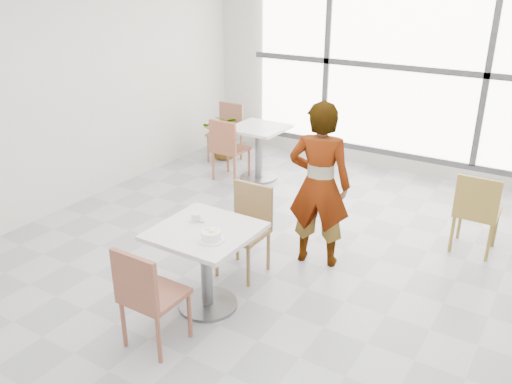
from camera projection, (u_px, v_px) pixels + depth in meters
The scene contains 15 objects.
floor at pixel (273, 278), 5.08m from camera, with size 7.00×7.00×0.00m, color #9E9EA5.
wall_back at pixel (403, 67), 7.23m from camera, with size 6.00×6.00×0.00m, color silver.
wall_left at pixel (44, 88), 5.96m from camera, with size 7.00×7.00×0.00m, color silver.
window at pixel (402, 67), 7.18m from camera, with size 4.60×0.07×2.52m.
main_table at pixel (206, 253), 4.46m from camera, with size 0.80×0.80×0.75m.
chair_near at pixel (147, 293), 3.96m from camera, with size 0.42×0.42×0.87m.
chair_far at pixel (247, 223), 5.04m from camera, with size 0.42×0.42×0.87m.
oatmeal_bowl at pixel (211, 235), 4.18m from camera, with size 0.21×0.21×0.09m.
coffee_cup at pixel (196, 218), 4.51m from camera, with size 0.16×0.13×0.07m.
person at pixel (319, 185), 5.06m from camera, with size 0.60×0.39×1.65m, color black.
bg_table_left at pixel (259, 145), 7.31m from camera, with size 0.70×0.70×0.75m.
bg_chair_left_near at pixel (227, 146), 7.24m from camera, with size 0.42×0.42×0.87m.
bg_chair_left_far at pixel (227, 128), 8.04m from camera, with size 0.42×0.42×0.87m.
bg_chair_right_near at pixel (477, 209), 5.34m from camera, with size 0.42×0.42×0.87m.
plant_left at pixel (226, 136), 8.17m from camera, with size 0.64×0.56×0.71m, color #618D45.
Camera 1 is at (2.17, -3.78, 2.73)m, focal length 37.17 mm.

